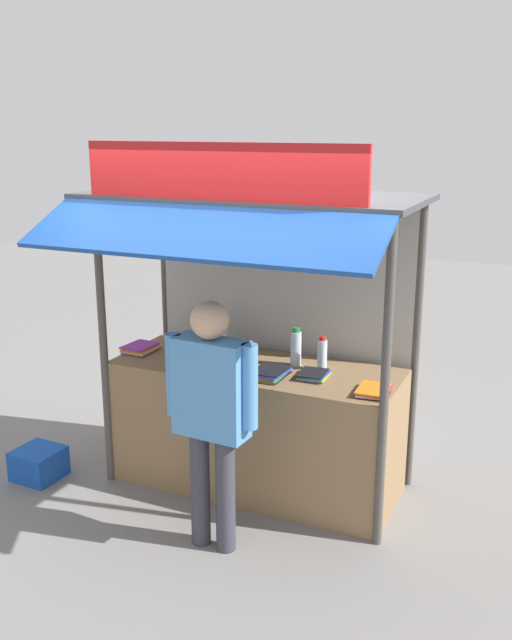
{
  "coord_description": "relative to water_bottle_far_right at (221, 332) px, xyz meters",
  "views": [
    {
      "loc": [
        2.03,
        -4.46,
        2.66
      ],
      "look_at": [
        0.0,
        0.0,
        1.3
      ],
      "focal_mm": 39.81,
      "sensor_mm": 36.0,
      "label": 1
    }
  ],
  "objects": [
    {
      "name": "water_bottle_back_left",
      "position": [
        0.87,
        -0.11,
        -0.03
      ],
      "size": [
        0.07,
        0.07,
        0.25
      ],
      "color": "silver",
      "rests_on": "stall_counter"
    },
    {
      "name": "banana_bunch_leftmost",
      "position": [
        -0.49,
        -0.73,
        0.79
      ],
      "size": [
        0.1,
        0.1,
        0.25
      ],
      "color": "#332D23"
    },
    {
      "name": "water_bottle_right",
      "position": [
        0.11,
        -0.22,
        -0.04
      ],
      "size": [
        0.07,
        0.07,
        0.24
      ],
      "color": "silver",
      "rests_on": "stall_counter"
    },
    {
      "name": "ground_plane",
      "position": [
        0.4,
        -0.24,
        -1.1
      ],
      "size": [
        20.0,
        20.0,
        0.0
      ],
      "primitive_type": "plane",
      "color": "slate"
    },
    {
      "name": "stall_structure",
      "position": [
        0.4,
        -0.15,
        0.46
      ],
      "size": [
        2.31,
        1.61,
        2.55
      ],
      "color": "#4C4742",
      "rests_on": "ground"
    },
    {
      "name": "magazine_stack_mid_left",
      "position": [
        1.34,
        -0.41,
        -0.13
      ],
      "size": [
        0.23,
        0.3,
        0.04
      ],
      "color": "black",
      "rests_on": "stall_counter"
    },
    {
      "name": "banana_bunch_inner_right",
      "position": [
        0.72,
        -0.73,
        0.78
      ],
      "size": [
        0.1,
        0.1,
        0.27
      ],
      "color": "#332D23"
    },
    {
      "name": "magazine_stack_center",
      "position": [
        0.87,
        -0.3,
        -0.13
      ],
      "size": [
        0.21,
        0.25,
        0.04
      ],
      "color": "purple",
      "rests_on": "stall_counter"
    },
    {
      "name": "stall_counter",
      "position": [
        0.4,
        -0.24,
        -0.62
      ],
      "size": [
        2.11,
        0.79,
        0.95
      ],
      "primitive_type": "cube",
      "color": "olive",
      "rests_on": "ground"
    },
    {
      "name": "magazine_stack_rear_center",
      "position": [
        -0.56,
        -0.29,
        -0.12
      ],
      "size": [
        0.22,
        0.29,
        0.05
      ],
      "color": "blue",
      "rests_on": "stall_counter"
    },
    {
      "name": "water_bottle_front_right",
      "position": [
        0.66,
        -0.1,
        -0.01
      ],
      "size": [
        0.08,
        0.08,
        0.29
      ],
      "color": "silver",
      "rests_on": "stall_counter"
    },
    {
      "name": "banana_bunch_inner_left",
      "position": [
        1.05,
        -0.73,
        0.8
      ],
      "size": [
        0.1,
        0.1,
        0.24
      ],
      "color": "#332D23"
    },
    {
      "name": "water_bottle_far_right",
      "position": [
        0.0,
        0.0,
        0.0
      ],
      "size": [
        0.09,
        0.09,
        0.32
      ],
      "color": "silver",
      "rests_on": "stall_counter"
    },
    {
      "name": "plastic_crate",
      "position": [
        -1.17,
        -0.84,
        -0.98
      ],
      "size": [
        0.35,
        0.35,
        0.23
      ],
      "primitive_type": "cube",
      "rotation": [
        0.0,
        0.0,
        -0.05
      ],
      "color": "#194CB2",
      "rests_on": "ground"
    },
    {
      "name": "vendor_person",
      "position": [
        0.5,
        -1.1,
        -0.11
      ],
      "size": [
        0.62,
        0.24,
        1.65
      ],
      "rotation": [
        0.0,
        0.0,
        3.08
      ],
      "color": "#383842",
      "rests_on": "ground"
    },
    {
      "name": "magazine_stack_front_left",
      "position": [
        0.59,
        -0.41,
        -0.12
      ],
      "size": [
        0.25,
        0.29,
        0.06
      ],
      "color": "orange",
      "rests_on": "stall_counter"
    }
  ]
}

